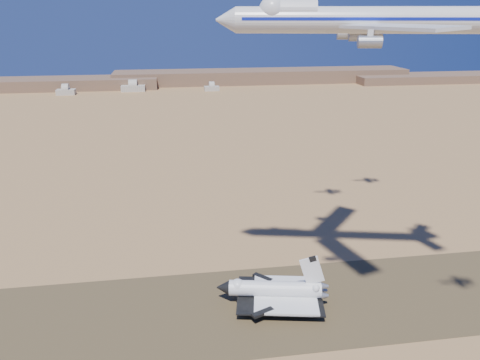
{
  "coord_description": "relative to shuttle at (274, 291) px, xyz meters",
  "views": [
    {
      "loc": [
        -16.05,
        -132.43,
        93.89
      ],
      "look_at": [
        5.48,
        8.0,
        43.28
      ],
      "focal_mm": 35.0,
      "sensor_mm": 36.0,
      "label": 1
    }
  ],
  "objects": [
    {
      "name": "chase_jet_e",
      "position": [
        38.24,
        45.02,
        87.24
      ],
      "size": [
        15.85,
        8.62,
        3.95
      ],
      "rotation": [
        0.0,
        0.0,
        -0.09
      ],
      "color": "silver"
    },
    {
      "name": "chase_jet_f",
      "position": [
        66.96,
        60.09,
        86.85
      ],
      "size": [
        16.56,
        9.1,
        4.13
      ],
      "rotation": [
        0.0,
        0.0,
        -0.12
      ],
      "color": "silver"
    },
    {
      "name": "carrier_747",
      "position": [
        21.32,
        -6.77,
        87.3
      ],
      "size": [
        89.44,
        67.48,
        22.24
      ],
      "rotation": [
        0.0,
        0.0,
        -0.22
      ],
      "color": "silver"
    },
    {
      "name": "shuttle",
      "position": [
        0.0,
        0.0,
        0.0
      ],
      "size": [
        37.98,
        28.11,
        18.71
      ],
      "rotation": [
        0.0,
        0.0,
        -0.2
      ],
      "color": "silver",
      "rests_on": "runway"
    },
    {
      "name": "crew_b",
      "position": [
        7.05,
        -6.6,
        -4.1
      ],
      "size": [
        0.73,
        0.96,
        1.74
      ],
      "primitive_type": "imported",
      "rotation": [
        0.0,
        0.0,
        1.89
      ],
      "color": "#BB670B",
      "rests_on": "runway"
    },
    {
      "name": "hangars",
      "position": [
        -80.12,
        477.05,
        -0.2
      ],
      "size": [
        200.5,
        29.5,
        30.0
      ],
      "color": "#B6B0A1",
      "rests_on": "ground"
    },
    {
      "name": "ridgeline",
      "position": [
        49.2,
        525.92,
        2.6
      ],
      "size": [
        960.0,
        90.0,
        18.0
      ],
      "color": "brown",
      "rests_on": "ground"
    },
    {
      "name": "crew_c",
      "position": [
        9.64,
        -8.1,
        -4.04
      ],
      "size": [
        1.03,
        1.22,
        1.86
      ],
      "primitive_type": "imported",
      "rotation": [
        0.0,
        0.0,
        2.1
      ],
      "color": "#BB670B",
      "rests_on": "runway"
    },
    {
      "name": "ground",
      "position": [
        -16.12,
        -1.38,
        -5.03
      ],
      "size": [
        1200.0,
        1200.0,
        0.0
      ],
      "primitive_type": "plane",
      "color": "#A47549",
      "rests_on": "ground"
    },
    {
      "name": "runway",
      "position": [
        -16.12,
        -1.38,
        -5.0
      ],
      "size": [
        600.0,
        50.0,
        0.06
      ],
      "primitive_type": "cube",
      "color": "#4F3F27",
      "rests_on": "ground"
    },
    {
      "name": "crew_a",
      "position": [
        7.63,
        -8.48,
        -4.04
      ],
      "size": [
        0.54,
        0.74,
        1.87
      ],
      "primitive_type": "imported",
      "rotation": [
        0.0,
        0.0,
        1.42
      ],
      "color": "#BB670B",
      "rests_on": "runway"
    }
  ]
}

